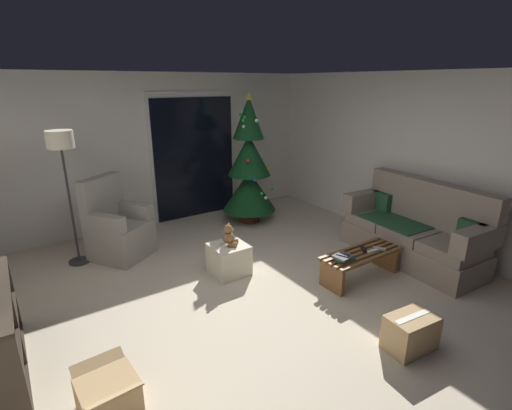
% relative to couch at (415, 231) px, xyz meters
% --- Properties ---
extents(ground_plane, '(7.00, 7.00, 0.00)m').
position_rel_couch_xyz_m(ground_plane, '(-2.32, 0.35, -0.40)').
color(ground_plane, beige).
extents(wall_back, '(5.72, 0.12, 2.50)m').
position_rel_couch_xyz_m(wall_back, '(-2.32, 3.41, 0.85)').
color(wall_back, silver).
rests_on(wall_back, ground).
extents(wall_right, '(0.12, 6.00, 2.50)m').
position_rel_couch_xyz_m(wall_right, '(0.54, 0.35, 0.85)').
color(wall_right, silver).
rests_on(wall_right, ground).
extents(patio_door_frame, '(1.60, 0.02, 2.20)m').
position_rel_couch_xyz_m(patio_door_frame, '(-1.68, 3.33, 0.70)').
color(patio_door_frame, silver).
rests_on(patio_door_frame, ground).
extents(patio_door_glass, '(1.50, 0.02, 2.10)m').
position_rel_couch_xyz_m(patio_door_glass, '(-1.68, 3.32, 0.65)').
color(patio_door_glass, black).
rests_on(patio_door_glass, ground).
extents(couch, '(0.91, 1.99, 1.08)m').
position_rel_couch_xyz_m(couch, '(0.00, 0.00, 0.00)').
color(couch, gray).
rests_on(couch, ground).
extents(coffee_table, '(1.10, 0.40, 0.36)m').
position_rel_couch_xyz_m(coffee_table, '(-1.05, 0.02, -0.16)').
color(coffee_table, brown).
rests_on(coffee_table, ground).
extents(remote_white, '(0.16, 0.06, 0.02)m').
position_rel_couch_xyz_m(remote_white, '(-0.93, -0.05, -0.03)').
color(remote_white, silver).
rests_on(remote_white, coffee_table).
extents(remote_black, '(0.13, 0.15, 0.02)m').
position_rel_couch_xyz_m(remote_black, '(-0.98, 0.05, -0.03)').
color(remote_black, black).
rests_on(remote_black, coffee_table).
extents(remote_silver, '(0.12, 0.16, 0.02)m').
position_rel_couch_xyz_m(remote_silver, '(-0.80, -0.05, -0.03)').
color(remote_silver, '#ADADB2').
rests_on(remote_silver, coffee_table).
extents(book_stack, '(0.27, 0.21, 0.06)m').
position_rel_couch_xyz_m(book_stack, '(-1.39, -0.01, -0.01)').
color(book_stack, '#337042').
rests_on(book_stack, coffee_table).
extents(cell_phone, '(0.12, 0.16, 0.01)m').
position_rel_couch_xyz_m(cell_phone, '(-1.40, 0.00, 0.03)').
color(cell_phone, black).
rests_on(cell_phone, book_stack).
extents(christmas_tree, '(0.91, 0.91, 2.19)m').
position_rel_couch_xyz_m(christmas_tree, '(-1.07, 2.50, 0.56)').
color(christmas_tree, '#4C1E19').
rests_on(christmas_tree, ground).
extents(armchair, '(0.95, 0.95, 1.13)m').
position_rel_couch_xyz_m(armchair, '(-3.35, 2.37, 0.00)').
color(armchair, gray).
rests_on(armchair, ground).
extents(floor_lamp, '(0.32, 0.32, 1.78)m').
position_rel_couch_xyz_m(floor_lamp, '(-3.87, 2.47, 1.11)').
color(floor_lamp, '#2D2D30').
rests_on(floor_lamp, ground).
extents(ottoman, '(0.44, 0.44, 0.39)m').
position_rel_couch_xyz_m(ottoman, '(-2.33, 1.06, -0.20)').
color(ottoman, beige).
rests_on(ottoman, ground).
extents(teddy_bear_chestnut, '(0.22, 0.21, 0.29)m').
position_rel_couch_xyz_m(teddy_bear_chestnut, '(-2.32, 1.05, 0.11)').
color(teddy_bear_chestnut, brown).
rests_on(teddy_bear_chestnut, ottoman).
extents(cardboard_box_open_near_shelf, '(0.43, 0.54, 0.32)m').
position_rel_couch_xyz_m(cardboard_box_open_near_shelf, '(-4.14, -0.26, -0.26)').
color(cardboard_box_open_near_shelf, tan).
rests_on(cardboard_box_open_near_shelf, ground).
extents(cardboard_box_taped_mid_floor, '(0.48, 0.34, 0.34)m').
position_rel_couch_xyz_m(cardboard_box_taped_mid_floor, '(-1.67, -1.11, -0.23)').
color(cardboard_box_taped_mid_floor, tan).
rests_on(cardboard_box_taped_mid_floor, ground).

